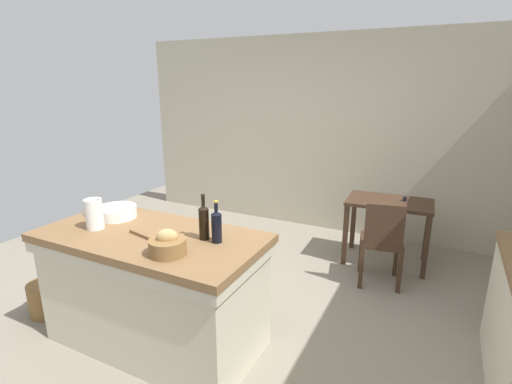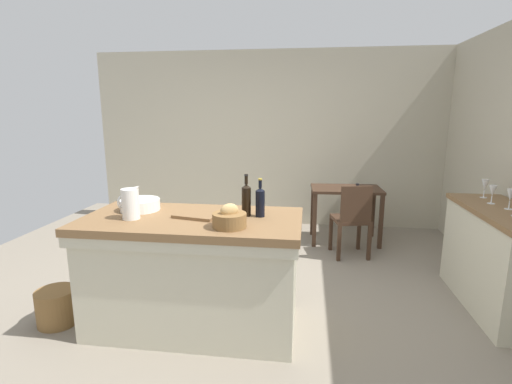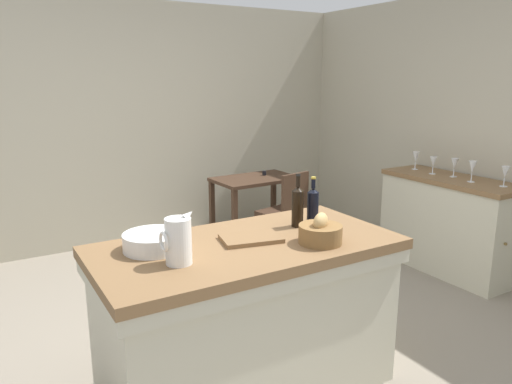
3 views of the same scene
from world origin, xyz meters
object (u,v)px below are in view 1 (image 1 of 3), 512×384
object	(u,v)px
wine_bottle_dark	(217,226)
wicker_hamper	(48,298)
island_table	(154,285)
wooden_chair	(382,240)
writing_desk	(389,211)
bread_basket	(168,245)
wine_bottle_amber	(204,221)
cutting_board	(155,232)
wash_bowl	(117,212)
pitcher	(94,214)

from	to	relation	value
wine_bottle_dark	wicker_hamper	distance (m)	1.89
wine_bottle_dark	island_table	bearing A→B (deg)	-169.90
wooden_chair	wine_bottle_dark	distance (m)	1.92
writing_desk	wicker_hamper	distance (m)	3.51
writing_desk	wooden_chair	bearing A→B (deg)	-87.42
wooden_chair	bread_basket	bearing A→B (deg)	-119.36
wooden_chair	wine_bottle_amber	distance (m)	1.97
writing_desk	wooden_chair	xyz separation A→B (m)	(0.03, -0.56, -0.13)
island_table	cutting_board	size ratio (longest dim) A/B	5.15
wash_bowl	wine_bottle_amber	size ratio (longest dim) A/B	0.97
bread_basket	wicker_hamper	size ratio (longest dim) A/B	0.75
pitcher	wine_bottle_amber	world-z (taller)	wine_bottle_amber
bread_basket	wash_bowl	bearing A→B (deg)	156.07
wine_bottle_amber	wine_bottle_dark	bearing A→B (deg)	-4.20
writing_desk	bread_basket	distance (m)	2.71
bread_basket	wine_bottle_dark	world-z (taller)	wine_bottle_dark
writing_desk	wine_bottle_dark	size ratio (longest dim) A/B	3.07
pitcher	cutting_board	bearing A→B (deg)	13.98
island_table	wicker_hamper	xyz separation A→B (m)	(-1.13, -0.13, -0.35)
writing_desk	bread_basket	size ratio (longest dim) A/B	3.82
island_table	writing_desk	xyz separation A→B (m)	(1.39, 2.26, 0.12)
wine_bottle_amber	bread_basket	bearing A→B (deg)	-102.40
wash_bowl	wicker_hamper	distance (m)	1.08
wooden_chair	pitcher	distance (m)	2.65
cutting_board	wicker_hamper	world-z (taller)	cutting_board
pitcher	wicker_hamper	distance (m)	1.12
island_table	wooden_chair	bearing A→B (deg)	50.08
island_table	writing_desk	distance (m)	2.66
cutting_board	wicker_hamper	size ratio (longest dim) A/B	1.03
wash_bowl	island_table	bearing A→B (deg)	-17.54
island_table	writing_desk	size ratio (longest dim) A/B	1.84
wicker_hamper	pitcher	bearing A→B (deg)	2.45
wash_bowl	writing_desk	bearing A→B (deg)	48.27
island_table	wine_bottle_dark	distance (m)	0.76
wicker_hamper	island_table	bearing A→B (deg)	6.58
writing_desk	pitcher	bearing A→B (deg)	-127.90
bread_basket	wooden_chair	bearing A→B (deg)	60.64
island_table	writing_desk	world-z (taller)	island_table
bread_basket	wine_bottle_amber	size ratio (longest dim) A/B	0.73
wooden_chair	bread_basket	xyz separation A→B (m)	(-1.07, -1.91, 0.49)
wooden_chair	wine_bottle_dark	bearing A→B (deg)	-119.20
pitcher	wicker_hamper	bearing A→B (deg)	-177.55
writing_desk	wash_bowl	world-z (taller)	wash_bowl
island_table	wash_bowl	bearing A→B (deg)	162.46
wine_bottle_amber	cutting_board	bearing A→B (deg)	-167.63
wash_bowl	cutting_board	bearing A→B (deg)	-14.51
wooden_chair	cutting_board	size ratio (longest dim) A/B	2.71
writing_desk	pitcher	distance (m)	3.02
bread_basket	wicker_hamper	xyz separation A→B (m)	(-1.47, 0.08, -0.83)
pitcher	wine_bottle_dark	distance (m)	0.99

